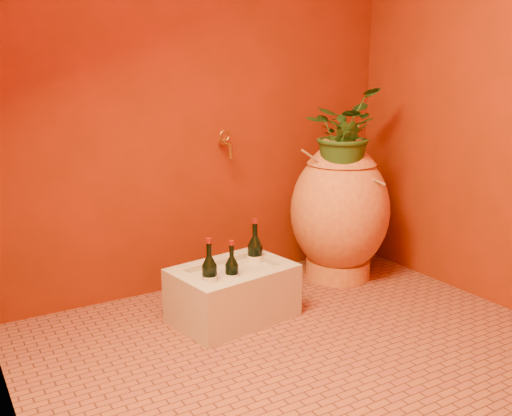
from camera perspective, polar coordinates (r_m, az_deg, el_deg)
floor at (r=2.81m, az=4.33°, el=-13.72°), size 2.50×2.50×0.00m
wall_back at (r=3.35m, az=-5.38°, el=13.04°), size 2.50×0.02×2.50m
wall_right at (r=3.37m, az=22.84°, el=12.03°), size 0.02×2.00×2.50m
amphora at (r=3.57m, az=8.37°, el=-0.20°), size 0.75×0.75×0.88m
stone_basin at (r=3.04m, az=-2.33°, el=-8.56°), size 0.67×0.50×0.29m
wine_bottle_a at (r=2.94m, az=-2.43°, el=-6.80°), size 0.07×0.07×0.29m
wine_bottle_b at (r=3.14m, az=-0.10°, el=-5.00°), size 0.08×0.08×0.35m
wine_bottle_c at (r=2.88m, az=-4.66°, el=-7.01°), size 0.08×0.08×0.33m
wall_tap at (r=3.35m, az=-3.04°, el=6.52°), size 0.07×0.15×0.16m
plant_main at (r=3.44m, az=8.63°, el=7.57°), size 0.61×0.59×0.52m
plant_side at (r=3.39m, az=8.62°, el=5.77°), size 0.24×0.25×0.35m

